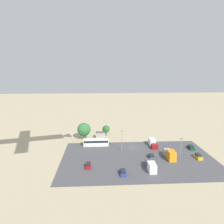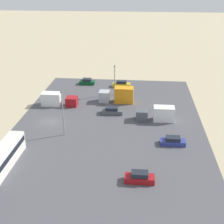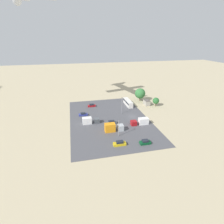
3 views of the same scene
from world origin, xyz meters
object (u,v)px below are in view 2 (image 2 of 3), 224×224
object	(u,v)px
parked_car_2	(112,111)
parked_truck_1	(118,95)
parked_car_1	(87,82)
parked_car_3	(140,178)
parked_truck_2	(158,114)
parked_car_4	(173,141)
bus	(5,155)
parked_truck_0	(57,100)
parked_car_0	(122,84)

from	to	relation	value
parked_car_2	parked_truck_1	distance (m)	6.86
parked_car_1	parked_car_3	world-z (taller)	parked_car_3
parked_car_2	parked_truck_1	world-z (taller)	parked_truck_1
parked_truck_2	parked_car_3	bearing A→B (deg)	171.02
parked_car_1	parked_car_4	distance (m)	36.37
bus	parked_car_4	world-z (taller)	bus
parked_car_2	parked_car_4	distance (m)	16.63
parked_car_4	parked_truck_2	xyz separation A→B (m)	(-9.46, -2.29, 0.76)
parked_truck_1	parked_car_4	bearing A→B (deg)	-149.79
parked_car_1	parked_car_3	bearing A→B (deg)	-160.71
bus	parked_car_1	xyz separation A→B (m)	(-39.10, 6.00, -1.01)
parked_car_3	parked_truck_0	bearing A→B (deg)	-144.83
parked_car_1	parked_truck_1	size ratio (longest dim) A/B	0.51
parked_car_1	parked_car_3	size ratio (longest dim) A/B	0.95
parked_truck_0	parked_car_2	bearing A→B (deg)	74.32
parked_truck_1	parked_car_0	bearing A→B (deg)	-0.19
parked_car_3	parked_truck_1	world-z (taller)	parked_truck_1
parked_car_2	parked_car_3	distance (m)	23.78
parked_car_1	parked_car_3	distance (m)	43.93
parked_car_2	parked_truck_0	xyz separation A→B (m)	(-3.52, -12.54, 0.69)
parked_truck_1	parked_truck_2	distance (m)	12.48
parked_truck_0	parked_truck_2	world-z (taller)	parked_truck_2
bus	parked_car_0	bearing A→B (deg)	68.03
parked_car_0	parked_car_4	bearing A→B (deg)	20.32
parked_car_1	parked_car_4	bearing A→B (deg)	-146.53
parked_car_0	parked_truck_1	size ratio (longest dim) A/B	0.59
parked_car_0	parked_car_2	bearing A→B (deg)	-2.98
bus	parked_car_3	world-z (taller)	bus
parked_car_3	parked_truck_0	world-z (taller)	parked_truck_0
bus	parked_truck_1	bearing A→B (deg)	60.85
parked_truck_1	parked_truck_2	bearing A→B (deg)	-136.92
parked_car_0	parked_truck_1	xyz separation A→B (m)	(10.54, -0.03, 0.93)
bus	parked_car_1	world-z (taller)	bus
parked_car_1	parked_truck_1	bearing A→B (deg)	-141.84
parked_car_2	parked_car_0	bearing A→B (deg)	177.02
parked_car_4	parked_truck_1	distance (m)	21.52
parked_car_0	parked_truck_0	distance (m)	19.23
parked_car_3	parked_truck_0	xyz separation A→B (m)	(-26.49, -18.67, 0.64)
bus	parked_truck_2	world-z (taller)	bus
parked_car_0	parked_car_1	world-z (taller)	parked_car_0
bus	parked_truck_1	size ratio (longest dim) A/B	1.37
parked_car_0	parked_car_2	size ratio (longest dim) A/B	1.00
parked_car_0	parked_car_1	size ratio (longest dim) A/B	1.14
parked_car_2	parked_car_4	xyz separation A→B (m)	(11.85, 11.68, -0.02)
parked_truck_2	parked_car_1	bearing A→B (deg)	40.40
bus	parked_truck_0	xyz separation A→B (m)	(-24.12, 1.84, -0.36)
parked_car_4	parked_car_0	bearing A→B (deg)	20.32
bus	parked_truck_1	distance (m)	31.29
bus	parked_car_3	distance (m)	20.67
parked_car_3	parked_car_2	bearing A→B (deg)	-165.06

